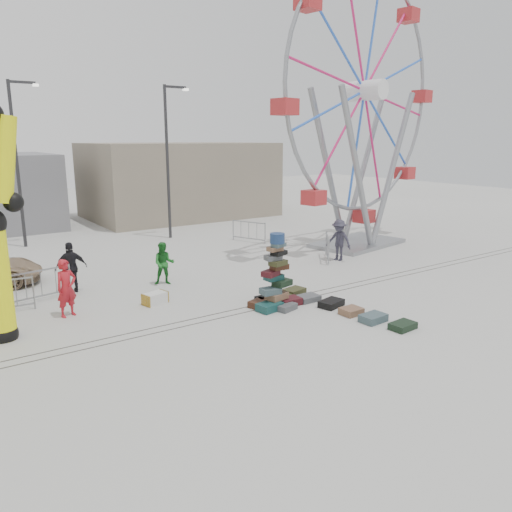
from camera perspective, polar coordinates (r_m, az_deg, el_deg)
ground at (r=15.36m, az=0.70°, el=-6.93°), size 90.00×90.00×0.00m
track_line_near at (r=15.83m, az=-0.56°, el=-6.30°), size 40.00×0.04×0.01m
track_line_far at (r=16.14m, az=-1.35°, el=-5.90°), size 40.00×0.04×0.01m
building_right at (r=35.39m, az=-8.80°, el=8.61°), size 12.00×8.00×5.00m
lamp_post_right at (r=27.29m, az=-9.94°, el=11.38°), size 1.41×0.25×8.00m
lamp_post_left at (r=27.15m, az=-25.54°, el=10.29°), size 1.41×0.25×8.00m
suitcase_tower at (r=16.08m, az=2.26°, el=-3.47°), size 1.70×1.50×2.41m
ferris_wheel at (r=25.49m, az=12.18°, el=15.82°), size 11.33×3.60×13.31m
steamer_trunk at (r=16.80m, az=-11.46°, el=-4.76°), size 0.87×0.63×0.37m
row_case_0 at (r=17.51m, az=4.38°, el=-4.05°), size 0.84×0.66×0.21m
row_case_1 at (r=16.85m, az=5.93°, el=-4.81°), size 0.77×0.56×0.19m
row_case_2 at (r=16.38m, az=8.60°, el=-5.37°), size 0.92×0.71×0.22m
row_case_3 at (r=15.78m, az=10.83°, el=-6.21°), size 0.65×0.54×0.21m
row_case_4 at (r=15.32m, az=13.25°, el=-6.91°), size 0.81×0.59×0.23m
row_case_5 at (r=14.97m, az=16.43°, el=-7.66°), size 0.80×0.56×0.19m
barricade_dummy_c at (r=18.10m, az=-23.33°, el=-3.07°), size 1.98×0.47×1.10m
barricade_wheel_front at (r=22.49m, az=8.16°, el=0.95°), size 1.34×1.62×1.10m
barricade_wheel_back at (r=26.16m, az=-0.83°, el=2.82°), size 0.88×1.88×1.10m
pedestrian_red at (r=16.19m, az=-20.84°, el=-3.44°), size 0.75×0.60×1.79m
pedestrian_green at (r=18.76m, az=-10.47°, el=-0.84°), size 0.97×0.89×1.60m
pedestrian_black at (r=18.63m, az=-20.36°, el=-1.24°), size 1.11×0.58×1.81m
pedestrian_grey at (r=22.37m, az=9.45°, el=1.80°), size 1.01×1.34×1.83m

